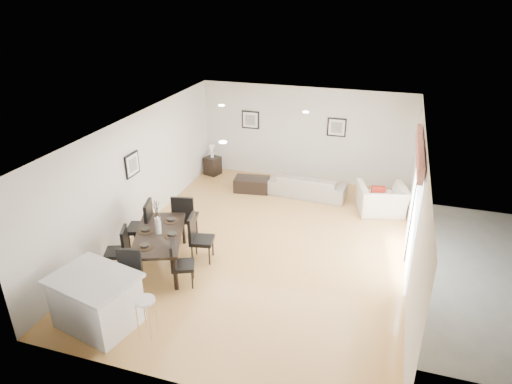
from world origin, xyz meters
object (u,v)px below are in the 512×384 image
(dining_chair_wnear, at_px, (120,248))
(coffee_table, at_px, (252,184))
(dining_chair_wfar, at_px, (144,223))
(bar_stool, at_px, (145,305))
(armchair, at_px, (382,200))
(sofa, at_px, (308,185))
(dining_chair_head, at_px, (129,273))
(kitchen_island, at_px, (96,300))
(dining_chair_foot, at_px, (185,215))
(dining_table, at_px, (159,237))
(dining_chair_efar, at_px, (198,235))
(dining_chair_enear, at_px, (178,261))
(side_table, at_px, (213,166))

(dining_chair_wnear, distance_m, coffee_table, 4.67)
(dining_chair_wfar, height_order, bar_stool, dining_chair_wfar)
(armchair, bearing_deg, sofa, -29.66)
(armchair, distance_m, dining_chair_head, 6.38)
(dining_chair_wnear, xyz_separation_m, coffee_table, (1.28, 4.47, -0.35))
(dining_chair_wnear, distance_m, dining_chair_wfar, 0.90)
(dining_chair_wfar, height_order, kitchen_island, dining_chair_wfar)
(sofa, bearing_deg, armchair, 169.11)
(dining_chair_foot, bearing_deg, sofa, -137.23)
(sofa, bearing_deg, coffee_table, 9.20)
(dining_chair_foot, relative_size, bar_stool, 1.53)
(dining_table, height_order, dining_chair_head, dining_chair_head)
(dining_chair_foot, bearing_deg, coffee_table, -114.29)
(dining_chair_wnear, relative_size, dining_chair_efar, 0.95)
(armchair, distance_m, dining_chair_foot, 4.88)
(dining_chair_efar, height_order, dining_chair_head, dining_chair_efar)
(sofa, relative_size, dining_chair_foot, 1.87)
(dining_chair_efar, relative_size, dining_chair_foot, 0.93)
(dining_chair_enear, xyz_separation_m, kitchen_island, (-0.81, -1.41, -0.04))
(dining_chair_enear, bearing_deg, bar_stool, 161.66)
(dining_chair_wfar, bearing_deg, sofa, 127.27)
(dining_chair_foot, bearing_deg, bar_stool, 91.43)
(armchair, height_order, coffee_table, armchair)
(dining_chair_enear, distance_m, coffee_table, 4.55)
(dining_chair_wfar, relative_size, dining_chair_head, 1.15)
(dining_chair_enear, height_order, dining_chair_foot, dining_chair_foot)
(coffee_table, distance_m, kitchen_island, 6.01)
(dining_chair_wnear, relative_size, kitchen_island, 0.63)
(dining_table, height_order, dining_chair_foot, dining_chair_foot)
(dining_chair_efar, xyz_separation_m, kitchen_island, (-0.80, -2.32, -0.09))
(sofa, height_order, dining_chair_efar, dining_chair_efar)
(sofa, distance_m, dining_chair_wnear, 5.43)
(coffee_table, relative_size, bar_stool, 1.32)
(dining_table, relative_size, dining_chair_enear, 2.15)
(armchair, bearing_deg, side_table, -28.30)
(dining_chair_efar, height_order, dining_chair_foot, dining_chair_foot)
(side_table, xyz_separation_m, kitchen_island, (0.70, -6.74, 0.21))
(kitchen_island, bearing_deg, dining_chair_wnear, 120.45)
(dining_chair_head, bearing_deg, kitchen_island, -114.07)
(dining_chair_head, relative_size, dining_chair_foot, 0.89)
(sofa, relative_size, dining_chair_efar, 2.01)
(dining_chair_wnear, distance_m, dining_chair_foot, 1.67)
(dining_chair_efar, bearing_deg, coffee_table, -11.13)
(dining_chair_enear, height_order, side_table, dining_chair_enear)
(sofa, bearing_deg, dining_table, 65.90)
(dining_chair_efar, relative_size, kitchen_island, 0.66)
(dining_table, bearing_deg, armchair, 21.17)
(sofa, xyz_separation_m, dining_chair_wfar, (-2.80, -3.74, 0.33))
(dining_chair_wnear, bearing_deg, sofa, 127.27)
(sofa, bearing_deg, dining_chair_wnear, 61.90)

